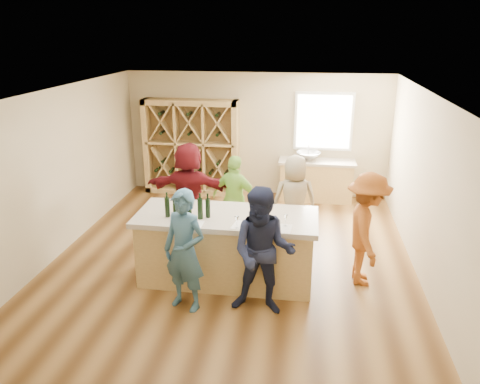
# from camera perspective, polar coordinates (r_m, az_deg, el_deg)

# --- Properties ---
(floor) EXTENTS (6.00, 7.00, 0.10)m
(floor) POSITION_cam_1_polar(r_m,az_deg,el_deg) (8.07, -0.92, -8.50)
(floor) COLOR brown
(floor) RESTS_ON ground
(ceiling) EXTENTS (6.00, 7.00, 0.10)m
(ceiling) POSITION_cam_1_polar(r_m,az_deg,el_deg) (7.19, -1.05, 12.40)
(ceiling) COLOR white
(ceiling) RESTS_ON ground
(wall_back) EXTENTS (6.00, 0.10, 2.80)m
(wall_back) POSITION_cam_1_polar(r_m,az_deg,el_deg) (10.90, 2.09, 7.07)
(wall_back) COLOR #C3B28D
(wall_back) RESTS_ON ground
(wall_front) EXTENTS (6.00, 0.10, 2.80)m
(wall_front) POSITION_cam_1_polar(r_m,az_deg,el_deg) (4.35, -8.83, -13.18)
(wall_front) COLOR #C3B28D
(wall_front) RESTS_ON ground
(wall_left) EXTENTS (0.10, 7.00, 2.80)m
(wall_left) POSITION_cam_1_polar(r_m,az_deg,el_deg) (8.53, -21.65, 2.18)
(wall_left) COLOR #C3B28D
(wall_left) RESTS_ON ground
(wall_right) EXTENTS (0.10, 7.00, 2.80)m
(wall_right) POSITION_cam_1_polar(r_m,az_deg,el_deg) (7.64, 22.21, 0.19)
(wall_right) COLOR #C3B28D
(wall_right) RESTS_ON ground
(window_frame) EXTENTS (1.30, 0.06, 1.30)m
(window_frame) POSITION_cam_1_polar(r_m,az_deg,el_deg) (10.69, 10.16, 8.46)
(window_frame) COLOR white
(window_frame) RESTS_ON wall_back
(window_pane) EXTENTS (1.18, 0.01, 1.18)m
(window_pane) POSITION_cam_1_polar(r_m,az_deg,el_deg) (10.66, 10.16, 8.42)
(window_pane) COLOR white
(window_pane) RESTS_ON wall_back
(wine_rack) EXTENTS (2.20, 0.45, 2.20)m
(wine_rack) POSITION_cam_1_polar(r_m,az_deg,el_deg) (10.97, -5.95, 5.44)
(wine_rack) COLOR tan
(wine_rack) RESTS_ON floor
(back_counter_base) EXTENTS (1.60, 0.58, 0.86)m
(back_counter_base) POSITION_cam_1_polar(r_m,az_deg,el_deg) (10.75, 9.24, 1.30)
(back_counter_base) COLOR tan
(back_counter_base) RESTS_ON floor
(back_counter_top) EXTENTS (1.70, 0.62, 0.06)m
(back_counter_top) POSITION_cam_1_polar(r_m,az_deg,el_deg) (10.62, 9.38, 3.66)
(back_counter_top) COLOR #BAAC98
(back_counter_top) RESTS_ON back_counter_base
(sink) EXTENTS (0.54, 0.54, 0.19)m
(sink) POSITION_cam_1_polar(r_m,az_deg,el_deg) (10.59, 8.33, 4.35)
(sink) COLOR silver
(sink) RESTS_ON back_counter_top
(faucet) EXTENTS (0.02, 0.02, 0.30)m
(faucet) POSITION_cam_1_polar(r_m,az_deg,el_deg) (10.75, 8.35, 4.89)
(faucet) COLOR silver
(faucet) RESTS_ON back_counter_top
(tasting_counter_base) EXTENTS (2.60, 1.00, 1.00)m
(tasting_counter_base) POSITION_cam_1_polar(r_m,az_deg,el_deg) (7.25, -1.61, -7.03)
(tasting_counter_base) COLOR tan
(tasting_counter_base) RESTS_ON floor
(tasting_counter_top) EXTENTS (2.72, 1.12, 0.08)m
(tasting_counter_top) POSITION_cam_1_polar(r_m,az_deg,el_deg) (7.03, -1.65, -3.08)
(tasting_counter_top) COLOR #BAAC98
(tasting_counter_top) RESTS_ON tasting_counter_base
(wine_bottle_a) EXTENTS (0.10, 0.10, 0.30)m
(wine_bottle_a) POSITION_cam_1_polar(r_m,az_deg,el_deg) (6.97, -8.85, -1.83)
(wine_bottle_a) COLOR black
(wine_bottle_a) RESTS_ON tasting_counter_top
(wine_bottle_b) EXTENTS (0.08, 0.08, 0.29)m
(wine_bottle_b) POSITION_cam_1_polar(r_m,az_deg,el_deg) (6.88, -7.88, -2.09)
(wine_bottle_b) COLOR black
(wine_bottle_b) RESTS_ON tasting_counter_top
(wine_bottle_c) EXTENTS (0.08, 0.08, 0.31)m
(wine_bottle_c) POSITION_cam_1_polar(r_m,az_deg,el_deg) (6.99, -6.24, -1.57)
(wine_bottle_c) COLOR black
(wine_bottle_c) RESTS_ON tasting_counter_top
(wine_bottle_d) EXTENTS (0.10, 0.10, 0.31)m
(wine_bottle_d) POSITION_cam_1_polar(r_m,az_deg,el_deg) (6.83, -4.88, -2.04)
(wine_bottle_d) COLOR black
(wine_bottle_d) RESTS_ON tasting_counter_top
(wine_bottle_e) EXTENTS (0.08, 0.08, 0.29)m
(wine_bottle_e) POSITION_cam_1_polar(r_m,az_deg,el_deg) (6.88, -3.94, -1.95)
(wine_bottle_e) COLOR black
(wine_bottle_e) RESTS_ON tasting_counter_top
(wine_glass_b) EXTENTS (0.09, 0.09, 0.17)m
(wine_glass_b) POSITION_cam_1_polar(r_m,az_deg,el_deg) (6.51, -0.40, -3.76)
(wine_glass_b) COLOR white
(wine_glass_b) RESTS_ON tasting_counter_top
(wine_glass_c) EXTENTS (0.10, 0.10, 0.20)m
(wine_glass_c) POSITION_cam_1_polar(r_m,az_deg,el_deg) (6.46, 3.50, -3.87)
(wine_glass_c) COLOR white
(wine_glass_c) RESTS_ON tasting_counter_top
(wine_glass_d) EXTENTS (0.07, 0.07, 0.18)m
(wine_glass_d) POSITION_cam_1_polar(r_m,az_deg,el_deg) (6.79, 1.47, -2.70)
(wine_glass_d) COLOR white
(wine_glass_d) RESTS_ON tasting_counter_top
(wine_glass_e) EXTENTS (0.07, 0.07, 0.16)m
(wine_glass_e) POSITION_cam_1_polar(r_m,az_deg,el_deg) (6.61, 5.58, -3.52)
(wine_glass_e) COLOR white
(wine_glass_e) RESTS_ON tasting_counter_top
(tasting_menu_a) EXTENTS (0.20, 0.28, 0.00)m
(tasting_menu_a) POSITION_cam_1_polar(r_m,az_deg,el_deg) (6.70, -5.41, -3.92)
(tasting_menu_a) COLOR white
(tasting_menu_a) RESTS_ON tasting_counter_top
(tasting_menu_b) EXTENTS (0.28, 0.36, 0.00)m
(tasting_menu_b) POSITION_cam_1_polar(r_m,az_deg,el_deg) (6.64, 0.17, -4.05)
(tasting_menu_b) COLOR white
(tasting_menu_b) RESTS_ON tasting_counter_top
(tasting_menu_c) EXTENTS (0.25, 0.33, 0.00)m
(tasting_menu_c) POSITION_cam_1_polar(r_m,az_deg,el_deg) (6.56, 5.26, -4.45)
(tasting_menu_c) COLOR white
(tasting_menu_c) RESTS_ON tasting_counter_top
(person_near_left) EXTENTS (0.75, 0.64, 1.73)m
(person_near_left) POSITION_cam_1_polar(r_m,az_deg,el_deg) (6.43, -6.77, -7.14)
(person_near_left) COLOR #335972
(person_near_left) RESTS_ON floor
(person_near_right) EXTENTS (0.90, 0.52, 1.80)m
(person_near_right) POSITION_cam_1_polar(r_m,az_deg,el_deg) (6.29, 2.85, -7.33)
(person_near_right) COLOR #191E38
(person_near_right) RESTS_ON floor
(person_server) EXTENTS (0.56, 1.15, 1.75)m
(person_server) POSITION_cam_1_polar(r_m,az_deg,el_deg) (7.26, 15.16, -4.42)
(person_server) COLOR #994C19
(person_server) RESTS_ON floor
(person_far_mid) EXTENTS (1.05, 0.78, 1.60)m
(person_far_mid) POSITION_cam_1_polar(r_m,az_deg,el_deg) (8.47, -0.57, -0.82)
(person_far_mid) COLOR #8CC64C
(person_far_mid) RESTS_ON floor
(person_far_right) EXTENTS (0.89, 0.67, 1.64)m
(person_far_right) POSITION_cam_1_polar(r_m,az_deg,el_deg) (8.39, 6.65, -1.00)
(person_far_right) COLOR gray
(person_far_right) RESTS_ON floor
(person_far_left) EXTENTS (1.68, 0.63, 1.80)m
(person_far_left) POSITION_cam_1_polar(r_m,az_deg,el_deg) (8.66, -6.20, 0.24)
(person_far_left) COLOR #590F14
(person_far_left) RESTS_ON floor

